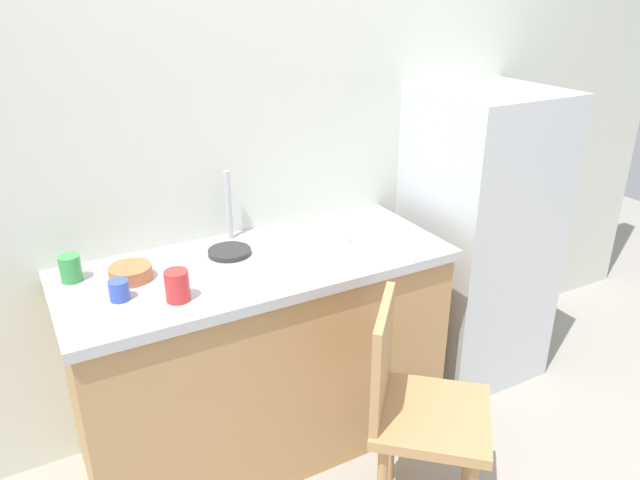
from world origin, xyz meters
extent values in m
cube|color=silver|center=(0.00, 1.00, 1.23)|extent=(4.80, 0.10, 2.46)
cube|color=tan|center=(-0.27, 0.65, 0.42)|extent=(1.47, 0.60, 0.84)
cube|color=#B7B7BC|center=(-0.27, 0.65, 0.86)|extent=(1.51, 0.64, 0.04)
cylinder|color=#B7B7BC|center=(-0.28, 0.90, 1.03)|extent=(0.02, 0.02, 0.29)
cube|color=silver|center=(0.90, 0.67, 0.72)|extent=(0.60, 0.56, 1.43)
cylinder|color=tan|center=(0.30, -0.01, 0.23)|extent=(0.04, 0.04, 0.45)
cylinder|color=tan|center=(0.07, 0.19, 0.23)|extent=(0.04, 0.04, 0.45)
cube|color=tan|center=(0.09, -0.03, 0.47)|extent=(0.56, 0.56, 0.04)
cube|color=tan|center=(-0.05, 0.10, 0.69)|extent=(0.26, 0.29, 0.40)
cube|color=white|center=(-0.01, 0.71, 0.91)|extent=(0.28, 0.20, 0.05)
cylinder|color=#C67042|center=(-0.74, 0.72, 0.91)|extent=(0.15, 0.15, 0.05)
cylinder|color=#2D2D2D|center=(-0.34, 0.75, 0.89)|extent=(0.17, 0.17, 0.02)
cylinder|color=red|center=(-0.63, 0.49, 0.93)|extent=(0.08, 0.08, 0.11)
cylinder|color=green|center=(-0.92, 0.81, 0.93)|extent=(0.08, 0.08, 0.10)
cylinder|color=blue|center=(-0.80, 0.58, 0.92)|extent=(0.07, 0.07, 0.07)
camera|label=1|loc=(-1.08, -1.33, 1.89)|focal=34.07mm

